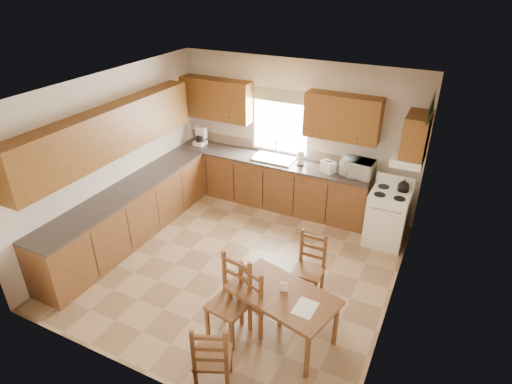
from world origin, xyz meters
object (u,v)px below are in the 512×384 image
at_px(chair_far_left, 228,301).
at_px(chair_far_right, 308,267).
at_px(stove, 387,218).
at_px(chair_near_left, 212,353).
at_px(microwave, 357,168).
at_px(chair_near_right, 261,295).
at_px(dining_table, 282,315).

height_order(chair_far_left, chair_far_right, chair_far_left).
distance_m(stove, chair_near_left, 3.77).
xyz_separation_m(microwave, chair_near_right, (-0.39, -2.93, -0.57)).
xyz_separation_m(stove, chair_far_left, (-1.33, -2.89, 0.08)).
height_order(dining_table, chair_far_right, chair_far_right).
relative_size(dining_table, chair_far_left, 1.20).
bearing_deg(stove, chair_far_left, -113.28).
distance_m(stove, microwave, 0.96).
bearing_deg(stove, chair_near_right, -110.45).
bearing_deg(dining_table, microwave, 102.26).
distance_m(microwave, chair_near_left, 4.01).
height_order(chair_near_left, chair_near_right, chair_near_right).
bearing_deg(microwave, chair_near_left, -93.12).
relative_size(chair_far_left, chair_far_right, 1.13).
relative_size(dining_table, chair_near_left, 1.36).
relative_size(stove, chair_near_left, 0.96).
height_order(dining_table, chair_far_left, chair_far_left).
relative_size(chair_near_left, chair_far_right, 1.00).
relative_size(chair_near_right, chair_far_left, 0.93).
relative_size(stove, chair_near_right, 0.91).
bearing_deg(dining_table, stove, 88.44).
bearing_deg(chair_far_right, chair_near_right, -113.25).
height_order(stove, dining_table, stove).
xyz_separation_m(chair_near_right, chair_far_left, (-0.29, -0.30, 0.04)).
relative_size(chair_near_left, chair_near_right, 0.95).
xyz_separation_m(chair_near_right, chair_far_right, (0.33, 0.80, -0.03)).
bearing_deg(chair_near_left, dining_table, -136.01).
xyz_separation_m(stove, chair_near_left, (-1.12, -3.60, 0.02)).
xyz_separation_m(stove, chair_near_right, (-1.04, -2.59, 0.04)).
distance_m(chair_near_left, chair_far_left, 0.74).
bearing_deg(microwave, chair_far_left, -98.16).
bearing_deg(chair_near_left, chair_far_left, -97.37).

